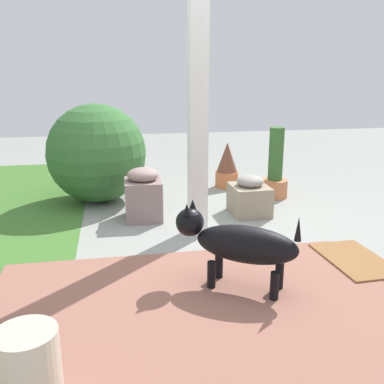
{
  "coord_description": "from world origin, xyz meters",
  "views": [
    {
      "loc": [
        -3.13,
        0.7,
        1.3
      ],
      "look_at": [
        -0.1,
        0.14,
        0.43
      ],
      "focal_mm": 40.6,
      "sensor_mm": 36.0,
      "label": 1
    }
  ],
  "objects_px": {
    "terracotta_pot_tall": "(275,173)",
    "porch_pillar": "(198,88)",
    "stone_planter_mid": "(143,195)",
    "terracotta_pot_spiky": "(227,166)",
    "round_shrub": "(97,153)",
    "stone_planter_nearest": "(249,197)",
    "ceramic_urn": "(30,380)",
    "dog": "(238,242)",
    "doormat": "(354,260)"
  },
  "relations": [
    {
      "from": "terracotta_pot_tall",
      "to": "porch_pillar",
      "type": "bearing_deg",
      "value": 130.81
    },
    {
      "from": "stone_planter_mid",
      "to": "terracotta_pot_spiky",
      "type": "height_order",
      "value": "terracotta_pot_spiky"
    },
    {
      "from": "round_shrub",
      "to": "terracotta_pot_tall",
      "type": "xyz_separation_m",
      "value": [
        -0.21,
        -1.82,
        -0.23
      ]
    },
    {
      "from": "stone_planter_nearest",
      "to": "ceramic_urn",
      "type": "relative_size",
      "value": 0.96
    },
    {
      "from": "dog",
      "to": "ceramic_urn",
      "type": "distance_m",
      "value": 1.38
    },
    {
      "from": "stone_planter_nearest",
      "to": "stone_planter_mid",
      "type": "relative_size",
      "value": 0.83
    },
    {
      "from": "terracotta_pot_tall",
      "to": "doormat",
      "type": "bearing_deg",
      "value": 179.12
    },
    {
      "from": "round_shrub",
      "to": "dog",
      "type": "distance_m",
      "value": 2.24
    },
    {
      "from": "porch_pillar",
      "to": "ceramic_urn",
      "type": "distance_m",
      "value": 2.35
    },
    {
      "from": "terracotta_pot_tall",
      "to": "terracotta_pot_spiky",
      "type": "xyz_separation_m",
      "value": [
        0.5,
        0.39,
        -0.02
      ]
    },
    {
      "from": "doormat",
      "to": "round_shrub",
      "type": "bearing_deg",
      "value": 44.14
    },
    {
      "from": "porch_pillar",
      "to": "dog",
      "type": "bearing_deg",
      "value": -177.14
    },
    {
      "from": "round_shrub",
      "to": "stone_planter_nearest",
      "type": "bearing_deg",
      "value": -116.26
    },
    {
      "from": "terracotta_pot_tall",
      "to": "dog",
      "type": "distance_m",
      "value": 2.08
    },
    {
      "from": "dog",
      "to": "doormat",
      "type": "bearing_deg",
      "value": -76.98
    },
    {
      "from": "terracotta_pot_tall",
      "to": "ceramic_urn",
      "type": "bearing_deg",
      "value": 144.07
    },
    {
      "from": "doormat",
      "to": "terracotta_pot_tall",
      "type": "bearing_deg",
      "value": -0.88
    },
    {
      "from": "terracotta_pot_spiky",
      "to": "ceramic_urn",
      "type": "height_order",
      "value": "terracotta_pot_spiky"
    },
    {
      "from": "stone_planter_mid",
      "to": "round_shrub",
      "type": "relative_size",
      "value": 0.48
    },
    {
      "from": "ceramic_urn",
      "to": "terracotta_pot_tall",
      "type": "bearing_deg",
      "value": -35.93
    },
    {
      "from": "stone_planter_mid",
      "to": "ceramic_urn",
      "type": "relative_size",
      "value": 1.16
    },
    {
      "from": "terracotta_pot_spiky",
      "to": "dog",
      "type": "bearing_deg",
      "value": 166.59
    },
    {
      "from": "stone_planter_mid",
      "to": "terracotta_pot_tall",
      "type": "distance_m",
      "value": 1.47
    },
    {
      "from": "stone_planter_nearest",
      "to": "round_shrub",
      "type": "relative_size",
      "value": 0.39
    },
    {
      "from": "terracotta_pot_spiky",
      "to": "doormat",
      "type": "height_order",
      "value": "terracotta_pot_spiky"
    },
    {
      "from": "round_shrub",
      "to": "ceramic_urn",
      "type": "bearing_deg",
      "value": 176.58
    },
    {
      "from": "stone_planter_mid",
      "to": "dog",
      "type": "bearing_deg",
      "value": -162.05
    },
    {
      "from": "doormat",
      "to": "porch_pillar",
      "type": "bearing_deg",
      "value": 51.21
    },
    {
      "from": "porch_pillar",
      "to": "terracotta_pot_tall",
      "type": "height_order",
      "value": "porch_pillar"
    },
    {
      "from": "stone_planter_nearest",
      "to": "stone_planter_mid",
      "type": "height_order",
      "value": "stone_planter_mid"
    },
    {
      "from": "ceramic_urn",
      "to": "doormat",
      "type": "relative_size",
      "value": 0.65
    },
    {
      "from": "terracotta_pot_spiky",
      "to": "ceramic_urn",
      "type": "relative_size",
      "value": 1.27
    },
    {
      "from": "round_shrub",
      "to": "terracotta_pot_spiky",
      "type": "distance_m",
      "value": 1.48
    },
    {
      "from": "stone_planter_mid",
      "to": "doormat",
      "type": "height_order",
      "value": "stone_planter_mid"
    },
    {
      "from": "porch_pillar",
      "to": "dog",
      "type": "relative_size",
      "value": 3.28
    },
    {
      "from": "terracotta_pot_spiky",
      "to": "terracotta_pot_tall",
      "type": "bearing_deg",
      "value": -142.34
    },
    {
      "from": "ceramic_urn",
      "to": "stone_planter_mid",
      "type": "bearing_deg",
      "value": -14.22
    },
    {
      "from": "stone_planter_mid",
      "to": "terracotta_pot_tall",
      "type": "bearing_deg",
      "value": -72.93
    },
    {
      "from": "round_shrub",
      "to": "stone_planter_mid",
      "type": "bearing_deg",
      "value": -147.26
    },
    {
      "from": "terracotta_pot_spiky",
      "to": "stone_planter_mid",
      "type": "bearing_deg",
      "value": 132.36
    },
    {
      "from": "round_shrub",
      "to": "dog",
      "type": "xyz_separation_m",
      "value": [
        -2.06,
        -0.87,
        -0.19
      ]
    },
    {
      "from": "terracotta_pot_spiky",
      "to": "dog",
      "type": "distance_m",
      "value": 2.42
    },
    {
      "from": "porch_pillar",
      "to": "stone_planter_mid",
      "type": "height_order",
      "value": "porch_pillar"
    },
    {
      "from": "stone_planter_nearest",
      "to": "doormat",
      "type": "relative_size",
      "value": 0.62
    },
    {
      "from": "dog",
      "to": "terracotta_pot_spiky",
      "type": "bearing_deg",
      "value": -13.41
    },
    {
      "from": "stone_planter_nearest",
      "to": "stone_planter_mid",
      "type": "xyz_separation_m",
      "value": [
        0.05,
        0.98,
        0.06
      ]
    },
    {
      "from": "round_shrub",
      "to": "porch_pillar",
      "type": "bearing_deg",
      "value": -142.39
    },
    {
      "from": "terracotta_pot_tall",
      "to": "dog",
      "type": "bearing_deg",
      "value": 152.95
    },
    {
      "from": "porch_pillar",
      "to": "round_shrub",
      "type": "distance_m",
      "value": 1.51
    },
    {
      "from": "stone_planter_nearest",
      "to": "doormat",
      "type": "height_order",
      "value": "stone_planter_nearest"
    }
  ]
}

